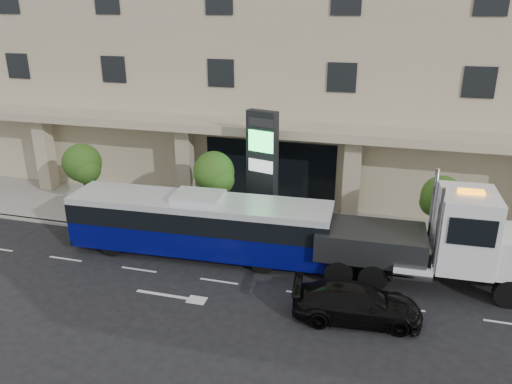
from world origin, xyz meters
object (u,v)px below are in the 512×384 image
tow_truck (439,242)px  black_sedan (357,303)px  city_bus (199,224)px  signage_pylon (262,171)px

tow_truck → black_sedan: bearing=-132.1°
city_bus → signage_pylon: size_ratio=1.97×
black_sedan → signage_pylon: (-5.70, 6.94, 2.75)m
tow_truck → city_bus: bearing=178.9°
tow_truck → black_sedan: (-3.12, -3.65, -1.32)m
city_bus → tow_truck: size_ratio=1.18×
signage_pylon → tow_truck: bearing=-5.0°
city_bus → black_sedan: size_ratio=2.57×
city_bus → tow_truck: (11.10, 0.10, 0.40)m
black_sedan → tow_truck: bearing=-46.9°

